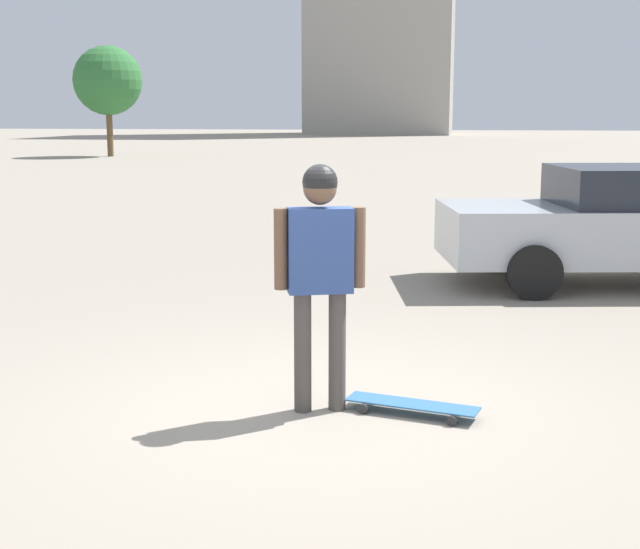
# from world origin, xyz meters

# --- Properties ---
(ground_plane) EXTENTS (220.00, 220.00, 0.00)m
(ground_plane) POSITION_xyz_m (0.00, 0.00, 0.00)
(ground_plane) COLOR gray
(person) EXTENTS (0.63, 0.33, 1.81)m
(person) POSITION_xyz_m (0.00, 0.00, 1.14)
(person) COLOR #4C4742
(person) RESTS_ON ground_plane
(skateboard) EXTENTS (1.00, 0.45, 0.08)m
(skateboard) POSITION_xyz_m (-0.68, -0.02, 0.07)
(skateboard) COLOR #336693
(skateboard) RESTS_ON ground_plane
(car_parked_near) EXTENTS (4.99, 2.75, 1.50)m
(car_parked_near) POSITION_xyz_m (-3.09, -5.54, 0.78)
(car_parked_near) COLOR #ADB2B7
(car_parked_near) RESTS_ON ground_plane
(tree_distant) EXTENTS (3.42, 3.42, 5.46)m
(tree_distant) POSITION_xyz_m (16.99, -36.64, 3.73)
(tree_distant) COLOR brown
(tree_distant) RESTS_ON ground_plane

